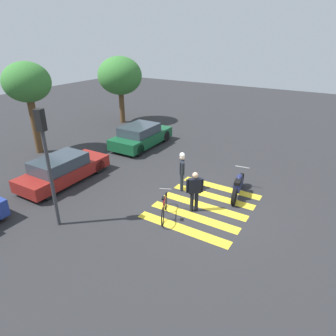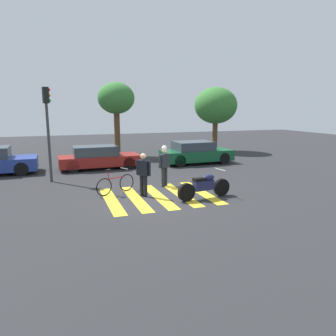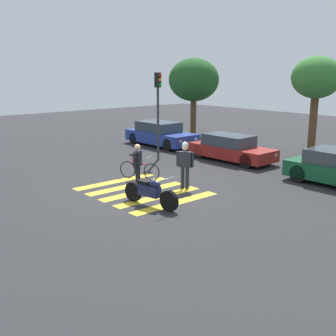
{
  "view_description": "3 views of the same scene",
  "coord_description": "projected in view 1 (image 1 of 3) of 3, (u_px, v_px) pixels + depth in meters",
  "views": [
    {
      "loc": [
        -9.44,
        -4.08,
        6.3
      ],
      "look_at": [
        -0.01,
        1.68,
        1.28
      ],
      "focal_mm": 31.58,
      "sensor_mm": 36.0,
      "label": 1
    },
    {
      "loc": [
        -3.54,
        -11.14,
        3.32
      ],
      "look_at": [
        0.83,
        1.26,
        0.82
      ],
      "focal_mm": 33.81,
      "sensor_mm": 36.0,
      "label": 2
    },
    {
      "loc": [
        11.62,
        -8.86,
        4.29
      ],
      "look_at": [
        0.65,
        0.65,
        0.89
      ],
      "focal_mm": 44.39,
      "sensor_mm": 36.0,
      "label": 3
    }
  ],
  "objects": [
    {
      "name": "officer_by_motorcycle",
      "position": [
        195.0,
        190.0,
        11.15
      ],
      "size": [
        0.45,
        0.55,
        1.66
      ],
      "color": "black",
      "rests_on": "ground_plane"
    },
    {
      "name": "police_motorcycle",
      "position": [
        238.0,
        186.0,
        12.45
      ],
      "size": [
        2.24,
        0.66,
        1.05
      ],
      "color": "black",
      "rests_on": "ground_plane"
    },
    {
      "name": "leaning_bicycle",
      "position": [
        164.0,
        208.0,
        11.02
      ],
      "size": [
        1.63,
        0.81,
        1.01
      ],
      "color": "black",
      "rests_on": "ground_plane"
    },
    {
      "name": "crosswalk_stripes",
      "position": [
        204.0,
        206.0,
        11.88
      ],
      "size": [
        4.05,
        3.6,
        0.01
      ],
      "color": "yellow",
      "rests_on": "ground_plane"
    },
    {
      "name": "officer_on_foot",
      "position": [
        182.0,
        169.0,
        12.69
      ],
      "size": [
        0.59,
        0.42,
        1.77
      ],
      "color": "#1E232D",
      "rests_on": "ground_plane"
    },
    {
      "name": "street_tree_far",
      "position": [
        120.0,
        76.0,
        21.74
      ],
      "size": [
        3.23,
        3.23,
        4.89
      ],
      "color": "brown",
      "rests_on": "ground_plane"
    },
    {
      "name": "traffic_light_pole",
      "position": [
        46.0,
        151.0,
        9.56
      ],
      "size": [
        0.35,
        0.29,
        4.23
      ],
      "color": "#38383D",
      "rests_on": "ground_plane"
    },
    {
      "name": "street_tree_mid",
      "position": [
        27.0,
        84.0,
        15.68
      ],
      "size": [
        2.49,
        2.49,
        5.04
      ],
      "color": "brown",
      "rests_on": "ground_plane"
    },
    {
      "name": "ground_plane",
      "position": [
        204.0,
        206.0,
        11.88
      ],
      "size": [
        60.0,
        60.0,
        0.0
      ],
      "primitive_type": "plane",
      "color": "#2B2B2D"
    },
    {
      "name": "car_maroon_wagon",
      "position": [
        63.0,
        170.0,
        13.6
      ],
      "size": [
        4.39,
        1.73,
        1.27
      ],
      "color": "black",
      "rests_on": "ground_plane"
    },
    {
      "name": "car_green_compact",
      "position": [
        141.0,
        136.0,
        17.99
      ],
      "size": [
        4.25,
        1.95,
        1.34
      ],
      "color": "black",
      "rests_on": "ground_plane"
    }
  ]
}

